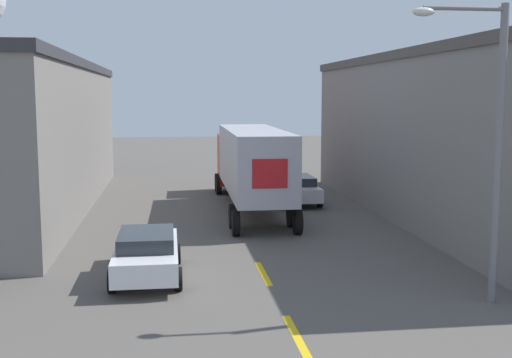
{
  "coord_description": "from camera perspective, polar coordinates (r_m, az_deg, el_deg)",
  "views": [
    {
      "loc": [
        -2.76,
        -5.88,
        5.41
      ],
      "look_at": [
        0.21,
        16.3,
        2.51
      ],
      "focal_mm": 45.0,
      "sensor_mm": 36.0,
      "label": 1
    }
  ],
  "objects": [
    {
      "name": "warehouse_right",
      "position": [
        31.08,
        21.16,
        3.67
      ],
      "size": [
        11.31,
        24.35,
        7.31
      ],
      "color": "slate",
      "rests_on": "ground_plane"
    },
    {
      "name": "road_centerline",
      "position": [
        15.02,
        3.58,
        -13.71
      ],
      "size": [
        0.2,
        13.03,
        0.01
      ],
      "color": "gold",
      "rests_on": "ground_plane"
    },
    {
      "name": "semi_truck",
      "position": [
        30.56,
        -0.51,
        1.64
      ],
      "size": [
        2.89,
        13.68,
        3.91
      ],
      "rotation": [
        0.0,
        0.0,
        -0.01
      ],
      "color": "#B21919",
      "rests_on": "ground_plane"
    },
    {
      "name": "parked_car_right_far",
      "position": [
        32.56,
        3.56,
        -0.83
      ],
      "size": [
        2.04,
        4.67,
        1.41
      ],
      "color": "silver",
      "rests_on": "ground_plane"
    },
    {
      "name": "parked_car_left_far",
      "position": [
        19.56,
        -9.68,
        -6.47
      ],
      "size": [
        2.04,
        4.67,
        1.41
      ],
      "color": "silver",
      "rests_on": "ground_plane"
    },
    {
      "name": "street_lamp",
      "position": [
        17.43,
        19.94,
        3.93
      ],
      "size": [
        2.51,
        0.32,
        7.71
      ],
      "color": "slate",
      "rests_on": "ground_plane"
    }
  ]
}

